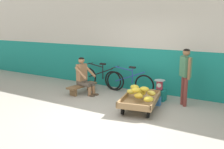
{
  "coord_description": "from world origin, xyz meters",
  "views": [
    {
      "loc": [
        2.97,
        -4.74,
        2.21
      ],
      "look_at": [
        -0.53,
        1.17,
        0.75
      ],
      "focal_mm": 39.83,
      "sensor_mm": 36.0,
      "label": 1
    }
  ],
  "objects_px": {
    "bicycle_near_left": "(100,78)",
    "banana_cart": "(140,100)",
    "plastic_crate": "(159,95)",
    "customer_adult": "(185,71)",
    "vendor_seated": "(84,76)",
    "weighing_scale": "(160,85)",
    "low_bench": "(82,87)",
    "shopping_bag": "(157,101)",
    "bicycle_far_left": "(129,82)"
  },
  "relations": [
    {
      "from": "bicycle_near_left",
      "to": "banana_cart",
      "type": "bearing_deg",
      "value": -31.85
    },
    {
      "from": "plastic_crate",
      "to": "customer_adult",
      "type": "distance_m",
      "value": 1.08
    },
    {
      "from": "vendor_seated",
      "to": "weighing_scale",
      "type": "bearing_deg",
      "value": 13.84
    },
    {
      "from": "banana_cart",
      "to": "bicycle_near_left",
      "type": "distance_m",
      "value": 2.42
    },
    {
      "from": "weighing_scale",
      "to": "low_bench",
      "type": "bearing_deg",
      "value": -166.88
    },
    {
      "from": "shopping_bag",
      "to": "plastic_crate",
      "type": "bearing_deg",
      "value": 103.96
    },
    {
      "from": "shopping_bag",
      "to": "low_bench",
      "type": "bearing_deg",
      "value": -177.94
    },
    {
      "from": "vendor_seated",
      "to": "shopping_bag",
      "type": "bearing_deg",
      "value": 2.37
    },
    {
      "from": "vendor_seated",
      "to": "plastic_crate",
      "type": "height_order",
      "value": "vendor_seated"
    },
    {
      "from": "vendor_seated",
      "to": "weighing_scale",
      "type": "xyz_separation_m",
      "value": [
        2.27,
        0.56,
        -0.11
      ]
    },
    {
      "from": "bicycle_far_left",
      "to": "banana_cart",
      "type": "bearing_deg",
      "value": -52.63
    },
    {
      "from": "bicycle_near_left",
      "to": "bicycle_far_left",
      "type": "relative_size",
      "value": 1.0
    },
    {
      "from": "weighing_scale",
      "to": "bicycle_far_left",
      "type": "height_order",
      "value": "bicycle_far_left"
    },
    {
      "from": "banana_cart",
      "to": "bicycle_near_left",
      "type": "bearing_deg",
      "value": 148.15
    },
    {
      "from": "vendor_seated",
      "to": "customer_adult",
      "type": "relative_size",
      "value": 0.75
    },
    {
      "from": "plastic_crate",
      "to": "bicycle_far_left",
      "type": "bearing_deg",
      "value": 167.91
    },
    {
      "from": "low_bench",
      "to": "bicycle_near_left",
      "type": "relative_size",
      "value": 0.68
    },
    {
      "from": "customer_adult",
      "to": "bicycle_far_left",
      "type": "bearing_deg",
      "value": 169.45
    },
    {
      "from": "bicycle_far_left",
      "to": "plastic_crate",
      "type": "bearing_deg",
      "value": -12.09
    },
    {
      "from": "bicycle_near_left",
      "to": "plastic_crate",
      "type": "bearing_deg",
      "value": -7.64
    },
    {
      "from": "low_bench",
      "to": "weighing_scale",
      "type": "bearing_deg",
      "value": 13.12
    },
    {
      "from": "low_bench",
      "to": "plastic_crate",
      "type": "relative_size",
      "value": 3.13
    },
    {
      "from": "vendor_seated",
      "to": "bicycle_near_left",
      "type": "distance_m",
      "value": 0.88
    },
    {
      "from": "bicycle_near_left",
      "to": "customer_adult",
      "type": "relative_size",
      "value": 1.09
    },
    {
      "from": "plastic_crate",
      "to": "bicycle_far_left",
      "type": "height_order",
      "value": "bicycle_far_left"
    },
    {
      "from": "banana_cart",
      "to": "plastic_crate",
      "type": "height_order",
      "value": "banana_cart"
    },
    {
      "from": "low_bench",
      "to": "customer_adult",
      "type": "distance_m",
      "value": 3.2
    },
    {
      "from": "low_bench",
      "to": "shopping_bag",
      "type": "relative_size",
      "value": 4.7
    },
    {
      "from": "low_bench",
      "to": "weighing_scale",
      "type": "relative_size",
      "value": 3.76
    },
    {
      "from": "banana_cart",
      "to": "low_bench",
      "type": "xyz_separation_m",
      "value": [
        -2.19,
        0.43,
        -0.04
      ]
    },
    {
      "from": "bicycle_far_left",
      "to": "customer_adult",
      "type": "distance_m",
      "value": 1.93
    },
    {
      "from": "low_bench",
      "to": "banana_cart",
      "type": "bearing_deg",
      "value": -11.11
    },
    {
      "from": "weighing_scale",
      "to": "shopping_bag",
      "type": "distance_m",
      "value": 0.58
    },
    {
      "from": "low_bench",
      "to": "weighing_scale",
      "type": "height_order",
      "value": "weighing_scale"
    },
    {
      "from": "vendor_seated",
      "to": "shopping_bag",
      "type": "relative_size",
      "value": 4.75
    },
    {
      "from": "plastic_crate",
      "to": "shopping_bag",
      "type": "bearing_deg",
      "value": -76.04
    },
    {
      "from": "plastic_crate",
      "to": "customer_adult",
      "type": "xyz_separation_m",
      "value": [
        0.72,
        -0.1,
        0.8
      ]
    },
    {
      "from": "low_bench",
      "to": "vendor_seated",
      "type": "relative_size",
      "value": 0.99
    },
    {
      "from": "vendor_seated",
      "to": "shopping_bag",
      "type": "height_order",
      "value": "vendor_seated"
    },
    {
      "from": "banana_cart",
      "to": "plastic_crate",
      "type": "distance_m",
      "value": 1.0
    },
    {
      "from": "bicycle_near_left",
      "to": "shopping_bag",
      "type": "relative_size",
      "value": 6.92
    },
    {
      "from": "banana_cart",
      "to": "bicycle_far_left",
      "type": "height_order",
      "value": "bicycle_far_left"
    },
    {
      "from": "bicycle_far_left",
      "to": "low_bench",
      "type": "bearing_deg",
      "value": -148.34
    },
    {
      "from": "weighing_scale",
      "to": "shopping_bag",
      "type": "relative_size",
      "value": 1.25
    },
    {
      "from": "plastic_crate",
      "to": "shopping_bag",
      "type": "distance_m",
      "value": 0.48
    },
    {
      "from": "banana_cart",
      "to": "bicycle_near_left",
      "type": "relative_size",
      "value": 0.95
    },
    {
      "from": "bicycle_near_left",
      "to": "vendor_seated",
      "type": "bearing_deg",
      "value": -93.35
    },
    {
      "from": "banana_cart",
      "to": "weighing_scale",
      "type": "bearing_deg",
      "value": 80.76
    },
    {
      "from": "low_bench",
      "to": "shopping_bag",
      "type": "distance_m",
      "value": 2.47
    },
    {
      "from": "vendor_seated",
      "to": "bicycle_far_left",
      "type": "distance_m",
      "value": 1.44
    }
  ]
}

